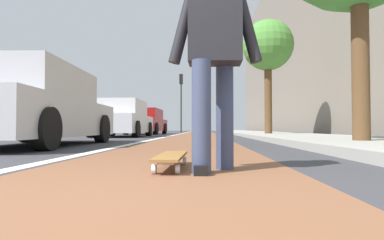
{
  "coord_description": "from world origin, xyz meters",
  "views": [
    {
      "loc": [
        -1.15,
        -0.35,
        0.32
      ],
      "look_at": [
        13.66,
        0.27,
        0.74
      ],
      "focal_mm": 29.05,
      "sensor_mm": 36.0,
      "label": 1
    }
  ],
  "objects_px": {
    "skateboard": "(171,157)",
    "parked_car_near": "(34,108)",
    "parked_car_far": "(146,122)",
    "parked_car_mid": "(123,119)",
    "street_tree_mid": "(268,47)",
    "traffic_light": "(181,93)",
    "skater_person": "(214,48)"
  },
  "relations": [
    {
      "from": "skateboard",
      "to": "parked_car_near",
      "type": "relative_size",
      "value": 0.19
    },
    {
      "from": "parked_car_far",
      "to": "traffic_light",
      "type": "height_order",
      "value": "traffic_light"
    },
    {
      "from": "skateboard",
      "to": "traffic_light",
      "type": "distance_m",
      "value": 22.98
    },
    {
      "from": "skateboard",
      "to": "parked_car_near",
      "type": "bearing_deg",
      "value": 42.57
    },
    {
      "from": "parked_car_far",
      "to": "street_tree_mid",
      "type": "bearing_deg",
      "value": -128.29
    },
    {
      "from": "skater_person",
      "to": "traffic_light",
      "type": "xyz_separation_m",
      "value": [
        22.84,
        2.01,
        2.34
      ]
    },
    {
      "from": "skateboard",
      "to": "skater_person",
      "type": "xyz_separation_m",
      "value": [
        -0.15,
        -0.35,
        0.84
      ]
    },
    {
      "from": "parked_car_near",
      "to": "parked_car_far",
      "type": "distance_m",
      "value": 12.43
    },
    {
      "from": "skater_person",
      "to": "parked_car_mid",
      "type": "relative_size",
      "value": 0.39
    },
    {
      "from": "parked_car_near",
      "to": "parked_car_far",
      "type": "height_order",
      "value": "parked_car_far"
    },
    {
      "from": "parked_car_mid",
      "to": "street_tree_mid",
      "type": "xyz_separation_m",
      "value": [
        0.76,
        -6.07,
        3.13
      ]
    },
    {
      "from": "parked_car_near",
      "to": "traffic_light",
      "type": "bearing_deg",
      "value": -3.85
    },
    {
      "from": "skateboard",
      "to": "parked_car_far",
      "type": "distance_m",
      "value": 16.0
    },
    {
      "from": "parked_car_near",
      "to": "parked_car_far",
      "type": "bearing_deg",
      "value": 0.97
    },
    {
      "from": "skateboard",
      "to": "parked_car_mid",
      "type": "bearing_deg",
      "value": 17.13
    },
    {
      "from": "parked_car_mid",
      "to": "parked_car_far",
      "type": "height_order",
      "value": "parked_car_far"
    },
    {
      "from": "skater_person",
      "to": "parked_car_mid",
      "type": "distance_m",
      "value": 10.76
    },
    {
      "from": "parked_car_mid",
      "to": "parked_car_far",
      "type": "xyz_separation_m",
      "value": [
        5.62,
        0.09,
        0.02
      ]
    },
    {
      "from": "parked_car_mid",
      "to": "parked_car_far",
      "type": "distance_m",
      "value": 5.62
    },
    {
      "from": "parked_car_far",
      "to": "street_tree_mid",
      "type": "distance_m",
      "value": 8.44
    },
    {
      "from": "skateboard",
      "to": "parked_car_far",
      "type": "height_order",
      "value": "parked_car_far"
    },
    {
      "from": "parked_car_mid",
      "to": "street_tree_mid",
      "type": "relative_size",
      "value": 0.85
    },
    {
      "from": "skateboard",
      "to": "parked_car_far",
      "type": "relative_size",
      "value": 0.19
    },
    {
      "from": "traffic_light",
      "to": "skater_person",
      "type": "bearing_deg",
      "value": -174.97
    },
    {
      "from": "parked_car_near",
      "to": "parked_car_far",
      "type": "xyz_separation_m",
      "value": [
        12.43,
        0.21,
        0.01
      ]
    },
    {
      "from": "skateboard",
      "to": "parked_car_near",
      "type": "xyz_separation_m",
      "value": [
        3.24,
        2.97,
        0.62
      ]
    },
    {
      "from": "skater_person",
      "to": "parked_car_near",
      "type": "xyz_separation_m",
      "value": [
        3.39,
        3.32,
        -0.22
      ]
    },
    {
      "from": "parked_car_far",
      "to": "traffic_light",
      "type": "bearing_deg",
      "value": -12.2
    },
    {
      "from": "street_tree_mid",
      "to": "skater_person",
      "type": "bearing_deg",
      "value": 166.51
    },
    {
      "from": "skateboard",
      "to": "skater_person",
      "type": "bearing_deg",
      "value": -113.33
    },
    {
      "from": "parked_car_near",
      "to": "street_tree_mid",
      "type": "xyz_separation_m",
      "value": [
        7.57,
        -5.95,
        3.12
      ]
    },
    {
      "from": "traffic_light",
      "to": "street_tree_mid",
      "type": "bearing_deg",
      "value": -158.68
    }
  ]
}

